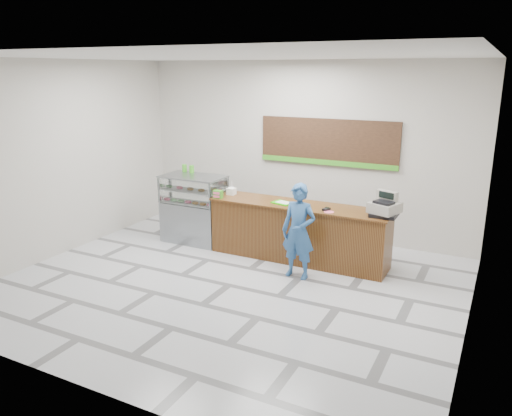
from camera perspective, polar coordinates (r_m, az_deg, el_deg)
The scene contains 16 objects.
floor at distance 8.05m, azimuth -3.13°, elevation -8.80°, with size 7.00×7.00×0.00m, color #BBBBC0.
back_wall at distance 10.16m, azimuth 5.27°, elevation 6.63°, with size 7.00×7.00×0.00m, color beige.
ceiling at distance 7.34m, azimuth -3.55°, elevation 16.96°, with size 7.00×7.00×0.00m, color silver.
sales_counter at distance 8.94m, azimuth 4.88°, elevation -2.75°, with size 3.26×0.76×1.03m.
display_case at distance 9.90m, azimuth -7.08°, elevation -0.03°, with size 1.22×0.72×1.33m.
menu_board at distance 9.91m, azimuth 8.18°, elevation 7.38°, with size 2.80×0.06×0.90m.
cash_register at distance 8.29m, azimuth 14.50°, elevation 0.09°, with size 0.54×0.55×0.39m.
card_terminal at distance 8.46m, azimuth 8.03°, elevation -0.14°, with size 0.08×0.15×0.04m, color black.
serving_tray at distance 8.84m, azimuth 3.06°, elevation 0.61°, with size 0.40×0.33×0.02m.
napkin_box at distance 9.44m, azimuth -2.83°, elevation 1.92°, with size 0.14×0.14×0.12m, color white.
straw_cup at distance 9.55m, azimuth -2.76°, elevation 2.06°, with size 0.08×0.08×0.12m, color silver.
promo_box at distance 9.19m, azimuth -4.37°, elevation 1.58°, with size 0.16×0.11×0.14m, color green.
donut_decal at distance 8.37m, azimuth 8.33°, elevation -0.45°, with size 0.17×0.17×0.00m, color #FF6189.
green_cup_left at distance 10.16m, azimuth -8.17°, elevation 4.54°, with size 0.09×0.09×0.15m, color green.
green_cup_right at distance 10.01m, azimuth -7.37°, elevation 4.43°, with size 0.10×0.10×0.15m, color green.
customer at distance 8.11m, azimuth 4.89°, elevation -2.66°, with size 0.57×0.38×1.58m, color #2D5B93.
Camera 1 is at (3.71, -6.33, 3.32)m, focal length 35.00 mm.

